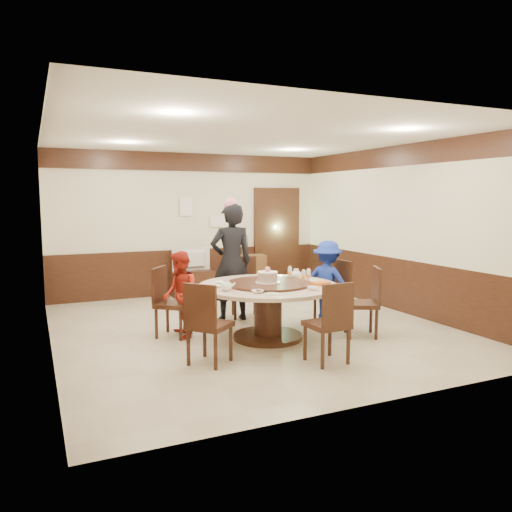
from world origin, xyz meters
name	(u,v)px	position (x,y,z in m)	size (l,w,h in m)	color
room	(251,256)	(0.01, 0.01, 1.08)	(6.00, 6.04, 2.84)	beige
banquet_table	(268,300)	(-0.01, -0.61, 0.53)	(1.90, 1.90, 0.78)	#341B10
chair_0	(332,304)	(1.26, -0.25, 0.30)	(0.45, 0.44, 0.97)	#341B10
chair_1	(245,298)	(0.19, 0.69, 0.30)	(0.55, 0.55, 0.97)	#341B10
chair_2	(172,315)	(-1.18, 0.05, 0.30)	(0.62, 0.62, 0.97)	#341B10
chair_3	(209,338)	(-1.10, -1.27, 0.30)	(0.62, 0.62, 0.97)	#341B10
chair_4	(328,337)	(0.18, -1.81, 0.30)	(0.46, 0.47, 0.97)	#341B10
chair_5	(362,315)	(1.24, -1.04, 0.30)	(0.59, 0.59, 0.97)	#341B10
person_standing	(231,262)	(-0.08, 0.58, 0.92)	(0.67, 0.44, 1.84)	black
person_red	(180,295)	(-1.10, -0.07, 0.60)	(0.59, 0.46, 1.21)	#B12517
person_blue	(328,282)	(1.19, -0.21, 0.64)	(0.82, 0.47, 1.27)	#182F9D
birthday_cake	(268,277)	(-0.02, -0.61, 0.86)	(0.33, 0.33, 0.22)	white
teapot_left	(226,286)	(-0.69, -0.80, 0.81)	(0.17, 0.15, 0.13)	white
teapot_right	(296,275)	(0.59, -0.31, 0.81)	(0.17, 0.15, 0.13)	white
bowl_0	(221,283)	(-0.58, -0.29, 0.77)	(0.14, 0.14, 0.04)	white
bowl_1	(312,288)	(0.34, -1.20, 0.77)	(0.14, 0.14, 0.04)	white
bowl_2	(258,292)	(-0.39, -1.10, 0.77)	(0.14, 0.14, 0.04)	white
bowl_3	(314,282)	(0.61, -0.77, 0.77)	(0.15, 0.15, 0.05)	white
bowl_4	(216,286)	(-0.74, -0.53, 0.77)	(0.14, 0.14, 0.03)	white
bowl_5	(262,276)	(0.18, 0.01, 0.77)	(0.15, 0.15, 0.05)	white
saucer_near	(273,294)	(-0.26, -1.26, 0.76)	(0.18, 0.18, 0.01)	white
saucer_far	(281,277)	(0.44, -0.11, 0.76)	(0.18, 0.18, 0.01)	white
shrimp_platter	(320,284)	(0.56, -1.02, 0.78)	(0.30, 0.20, 0.06)	white
bottle_0	(304,277)	(0.53, -0.63, 0.83)	(0.06, 0.06, 0.16)	white
bottle_1	(309,275)	(0.65, -0.57, 0.83)	(0.06, 0.06, 0.16)	white
bottle_2	(290,273)	(0.52, -0.23, 0.83)	(0.06, 0.06, 0.16)	white
tv_stand	(192,283)	(-0.06, 2.75, 0.25)	(0.85, 0.45, 0.50)	#341B10
television	(192,260)	(-0.06, 2.75, 0.72)	(0.76, 0.10, 0.44)	gray
side_cabinet	(245,273)	(1.09, 2.78, 0.38)	(0.80, 0.40, 0.75)	brown
thermos	(244,246)	(1.07, 2.78, 0.94)	(0.15, 0.15, 0.38)	silver
notice_left	(186,207)	(-0.10, 2.96, 1.75)	(0.25, 0.00, 0.35)	white
notice_right	(217,221)	(0.55, 2.96, 1.45)	(0.30, 0.00, 0.22)	white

